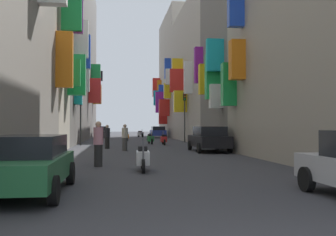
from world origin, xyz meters
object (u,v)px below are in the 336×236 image
Objects in this scene: parked_car_grey at (102,132)px; scooter_white at (143,158)px; scooter_orange at (126,136)px; traffic_light_near_corner at (81,111)px; pedestrian_near_left at (125,138)px; pedestrian_near_right at (107,137)px; scooter_silver at (141,134)px; scooter_red at (164,139)px; parked_car_green at (28,163)px; traffic_light_far_corner at (185,109)px; scooter_black at (105,135)px; parked_car_blue at (158,132)px; pedestrian_crossing at (98,144)px; scooter_green at (150,139)px; parked_car_black at (209,139)px.

parked_car_grey is 38.89m from scooter_white.
scooter_orange is 0.46× the size of traffic_light_near_corner.
pedestrian_near_right is (-1.16, 2.30, -0.02)m from pedestrian_near_left.
scooter_silver is 0.99× the size of scooter_red.
parked_car_green is 0.92× the size of traffic_light_far_corner.
scooter_black and scooter_red have the same top height.
scooter_white is at bearing -87.93° from pedestrian_near_left.
pedestrian_crossing is (-5.99, -35.29, 0.10)m from parked_car_blue.
traffic_light_far_corner is (3.51, 2.95, 2.71)m from scooter_green.
traffic_light_near_corner is 10.35m from traffic_light_far_corner.
parked_car_black is 5.30m from pedestrian_near_left.
parked_car_black is 2.29× the size of scooter_white.
parked_car_grey is at bearing 104.25° from scooter_green.
scooter_green is (-2.42, -17.00, -0.32)m from parked_car_blue.
scooter_white is at bearing -86.11° from scooter_black.
scooter_black is 0.95× the size of scooter_silver.
parked_car_blue is 2.34× the size of scooter_silver.
pedestrian_near_right is at bearing -126.71° from traffic_light_far_corner.
scooter_red is at bearing -61.57° from scooter_green.
traffic_light_far_corner reaches higher than traffic_light_near_corner.
pedestrian_near_right is (0.81, -21.28, 0.35)m from scooter_black.
scooter_white is at bearing -90.01° from scooter_orange.
pedestrian_near_left is 2.57m from pedestrian_near_right.
traffic_light_near_corner is (-1.43, -16.45, 2.26)m from scooter_black.
parked_car_green is (-7.35, -41.19, -0.06)m from parked_car_blue.
scooter_white is at bearing -103.40° from traffic_light_far_corner.
scooter_white is (2.37, -34.79, 0.00)m from scooter_black.
parked_car_grey is 37.10m from pedestrian_crossing.
traffic_light_near_corner reaches higher than pedestrian_near_right.
pedestrian_near_left is at bearing -100.51° from parked_car_blue.
scooter_white is at bearing -85.84° from parked_car_grey.
traffic_light_near_corner is at bearing 115.42° from pedestrian_near_left.
scooter_silver and scooter_white have the same top height.
scooter_red is at bearing -72.34° from scooter_black.
parked_car_grey reaches higher than scooter_black.
parked_car_black reaches higher than scooter_white.
scooter_orange is 9.60m from scooter_red.
traffic_light_far_corner reaches higher than scooter_black.
parked_car_blue is at bearing 80.37° from pedestrian_crossing.
scooter_black is 0.89× the size of scooter_white.
scooter_black is 6.78m from scooter_silver.
pedestrian_near_left reaches higher than scooter_silver.
scooter_red is 18.47m from scooter_white.
scooter_orange is 16.18m from pedestrian_near_left.
parked_car_blue is at bearing 18.02° from scooter_black.
scooter_red is at bearing 101.53° from parked_car_black.
scooter_white is 1.18× the size of pedestrian_near_right.
scooter_black is 0.93× the size of scooter_red.
parked_car_green is 2.37× the size of scooter_orange.
traffic_light_far_corner is at bearing 76.60° from scooter_white.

